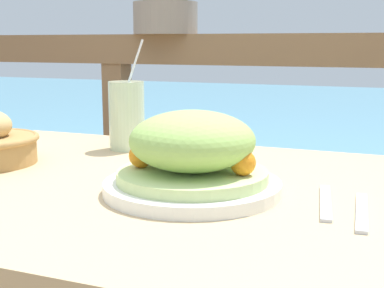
% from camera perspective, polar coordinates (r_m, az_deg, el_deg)
% --- Properties ---
extents(patio_table, '(1.08, 0.77, 0.71)m').
position_cam_1_polar(patio_table, '(0.97, -4.75, -9.73)').
color(patio_table, tan).
rests_on(patio_table, ground_plane).
extents(railing_fence, '(2.80, 0.08, 0.98)m').
position_cam_1_polar(railing_fence, '(1.59, 6.52, 1.79)').
color(railing_fence, brown).
rests_on(railing_fence, ground_plane).
extents(sea_backdrop, '(12.00, 4.00, 0.48)m').
position_cam_1_polar(sea_backdrop, '(4.10, 15.62, 0.36)').
color(sea_backdrop, '#568EA8').
rests_on(sea_backdrop, ground_plane).
extents(salad_plate, '(0.29, 0.29, 0.13)m').
position_cam_1_polar(salad_plate, '(0.85, 0.03, -1.50)').
color(salad_plate, white).
rests_on(salad_plate, patio_table).
extents(drink_glass, '(0.08, 0.08, 0.25)m').
position_cam_1_polar(drink_glass, '(1.22, -6.97, 3.04)').
color(drink_glass, beige).
rests_on(drink_glass, patio_table).
extents(fork, '(0.04, 0.18, 0.00)m').
position_cam_1_polar(fork, '(0.83, 14.05, -6.04)').
color(fork, silver).
rests_on(fork, patio_table).
extents(knife, '(0.03, 0.18, 0.00)m').
position_cam_1_polar(knife, '(0.80, 17.64, -6.90)').
color(knife, silver).
rests_on(knife, patio_table).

